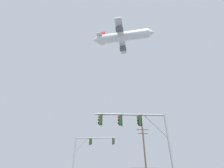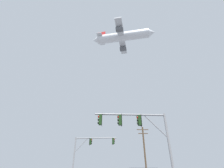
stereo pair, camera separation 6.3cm
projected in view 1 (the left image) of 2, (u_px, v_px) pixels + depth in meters
signal_pole_near at (138, 128)px, 14.00m from camera, size 6.49×0.56×6.16m
signal_pole_far at (89, 147)px, 24.92m from camera, size 6.65×1.02×6.39m
utility_pole at (144, 151)px, 28.35m from camera, size 2.20×0.28×9.01m
airplane at (123, 37)px, 59.31m from camera, size 23.26×17.97×6.36m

